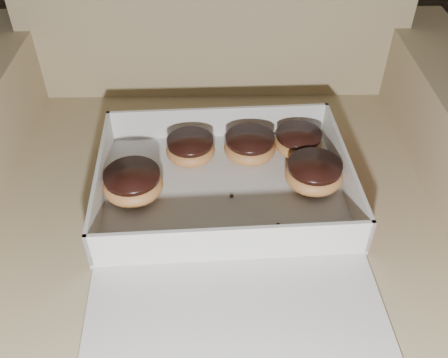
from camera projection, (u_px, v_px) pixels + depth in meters
name	position (u px, v px, depth m)	size (l,w,h in m)	color
armchair	(215.00, 216.00, 0.98)	(0.96, 0.81, 1.00)	#917B5C
bakery_box	(228.00, 203.00, 0.80)	(0.42, 0.49, 0.07)	silver
donut_a	(298.00, 142.00, 0.89)	(0.09, 0.09, 0.04)	#BA7D41
donut_b	(250.00, 146.00, 0.88)	(0.09, 0.09, 0.05)	#BA7D41
donut_c	(133.00, 184.00, 0.80)	(0.10, 0.10, 0.05)	#BA7D41
donut_d	(191.00, 149.00, 0.88)	(0.09, 0.09, 0.04)	#BA7D41
donut_e	(314.00, 174.00, 0.82)	(0.10, 0.10, 0.05)	#BA7D41
crumb_a	(206.00, 242.00, 0.74)	(0.01, 0.01, 0.00)	black
crumb_b	(232.00, 196.00, 0.82)	(0.01, 0.01, 0.00)	black
crumb_c	(278.00, 225.00, 0.77)	(0.01, 0.01, 0.00)	black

